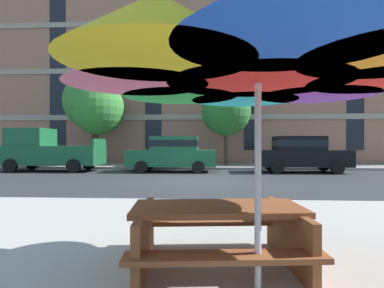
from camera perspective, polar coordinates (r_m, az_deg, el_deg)
The scene contains 10 objects.
ground_plane at distance 11.86m, azimuth 0.96°, elevation -6.82°, with size 120.00×120.00×0.00m, color #2D3033.
sidewalk_far at distance 18.62m, azimuth 1.79°, elevation -4.10°, with size 56.00×3.60×0.12m, color gray.
apartment_building at distance 27.21m, azimuth 2.23°, elevation 10.66°, with size 39.99×12.08×12.80m.
pickup_green at distance 17.58m, azimuth -25.17°, elevation -1.21°, with size 5.10×2.12×2.20m.
sedan_green at distance 15.58m, azimuth -3.55°, elevation -1.65°, with size 4.40×1.98×1.78m.
sedan_black at distance 16.11m, azimuth 19.41°, elevation -1.60°, with size 4.40×1.98×1.78m.
street_tree_left at distance 20.15m, azimuth -17.47°, elevation 7.02°, with size 3.91×3.69×5.80m.
street_tree_middle at distance 18.80m, azimuth 6.31°, elevation 5.92°, with size 2.96×3.21×4.84m.
patio_umbrella at distance 2.90m, azimuth 12.09°, elevation 15.47°, with size 3.47×3.47×2.51m.
picnic_table at distance 3.46m, azimuth 4.68°, elevation -15.83°, with size 1.94×1.68×0.77m.
Camera 1 is at (0.47, -11.76, 1.44)m, focal length 28.89 mm.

